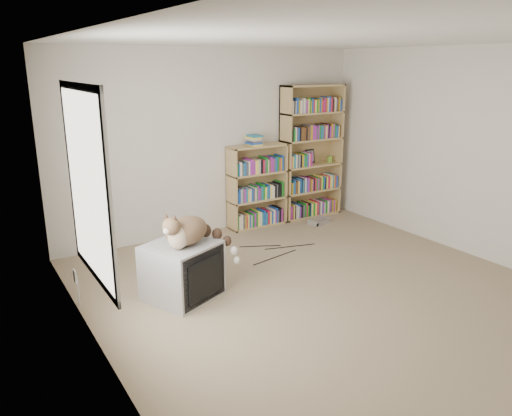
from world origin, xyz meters
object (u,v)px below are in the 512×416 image
crt_tv (182,271)px  bookcase_short (256,189)px  dvd_player (319,221)px  cat (194,234)px  bookcase_tall (310,156)px

crt_tv → bookcase_short: bearing=16.8°
bookcase_short → dvd_player: (0.84, -0.42, -0.50)m
cat → bookcase_short: (1.75, 1.66, -0.14)m
dvd_player → bookcase_tall: bearing=51.6°
dvd_player → cat: bearing=-175.8°
crt_tv → cat: 0.41m
crt_tv → bookcase_tall: 3.32m
cat → dvd_player: (2.59, 1.24, -0.64)m
crt_tv → bookcase_short: 2.48m
crt_tv → bookcase_tall: bookcase_tall is taller
bookcase_short → bookcase_tall: bearing=0.0°
bookcase_short → dvd_player: 1.06m
bookcase_tall → dvd_player: 1.00m
bookcase_tall → dvd_player: bearing=-107.0°
crt_tv → dvd_player: size_ratio=2.69×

